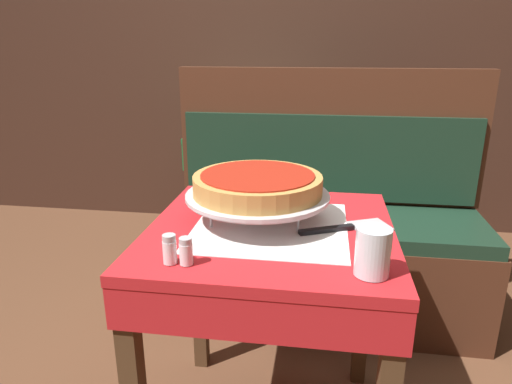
# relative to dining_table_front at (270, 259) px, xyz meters

# --- Properties ---
(dining_table_front) EXTENTS (0.68, 0.68, 0.74)m
(dining_table_front) POSITION_rel_dining_table_front_xyz_m (0.00, 0.00, 0.00)
(dining_table_front) COLOR red
(dining_table_front) RESTS_ON ground_plane
(dining_table_rear) EXTENTS (0.68, 0.68, 0.74)m
(dining_table_rear) POSITION_rel_dining_table_front_xyz_m (-0.29, 1.50, -0.01)
(dining_table_rear) COLOR #1E6B33
(dining_table_rear) RESTS_ON ground_plane
(booth_bench) EXTENTS (1.42, 0.50, 1.13)m
(booth_bench) POSITION_rel_dining_table_front_xyz_m (0.16, 0.78, -0.30)
(booth_bench) COLOR #4C2819
(booth_bench) RESTS_ON ground_plane
(back_wall_panel) EXTENTS (6.00, 0.04, 2.40)m
(back_wall_panel) POSITION_rel_dining_table_front_xyz_m (0.00, 1.94, 0.56)
(back_wall_panel) COLOR #3D2319
(back_wall_panel) RESTS_ON ground_plane
(pizza_pan_stand) EXTENTS (0.41, 0.41, 0.08)m
(pizza_pan_stand) POSITION_rel_dining_table_front_xyz_m (-0.04, 0.04, 0.18)
(pizza_pan_stand) COLOR #ADADB2
(pizza_pan_stand) RESTS_ON dining_table_front
(deep_dish_pizza) EXTENTS (0.37, 0.37, 0.06)m
(deep_dish_pizza) POSITION_rel_dining_table_front_xyz_m (-0.04, 0.04, 0.21)
(deep_dish_pizza) COLOR #C68E47
(deep_dish_pizza) RESTS_ON pizza_pan_stand
(pizza_server) EXTENTS (0.26, 0.16, 0.01)m
(pizza_server) POSITION_rel_dining_table_front_xyz_m (0.21, 0.01, 0.11)
(pizza_server) COLOR #BCBCC1
(pizza_server) RESTS_ON dining_table_front
(water_glass_near) EXTENTS (0.08, 0.08, 0.11)m
(water_glass_near) POSITION_rel_dining_table_front_xyz_m (0.25, -0.25, 0.16)
(water_glass_near) COLOR silver
(water_glass_near) RESTS_ON dining_table_front
(salt_shaker) EXTENTS (0.03, 0.03, 0.07)m
(salt_shaker) POSITION_rel_dining_table_front_xyz_m (-0.21, -0.26, 0.14)
(salt_shaker) COLOR silver
(salt_shaker) RESTS_ON dining_table_front
(pepper_shaker) EXTENTS (0.03, 0.03, 0.07)m
(pepper_shaker) POSITION_rel_dining_table_front_xyz_m (-0.17, -0.26, 0.13)
(pepper_shaker) COLOR silver
(pepper_shaker) RESTS_ON dining_table_front
(condiment_caddy) EXTENTS (0.12, 0.12, 0.18)m
(condiment_caddy) POSITION_rel_dining_table_front_xyz_m (-0.21, 1.47, 0.15)
(condiment_caddy) COLOR black
(condiment_caddy) RESTS_ON dining_table_rear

